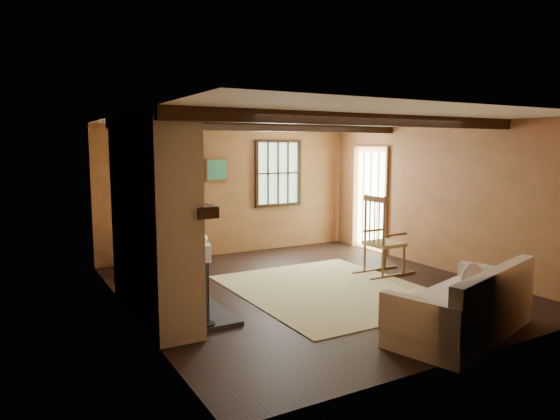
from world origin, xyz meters
TOP-DOWN VIEW (x-y plane):
  - ground at (0.00, 0.00)m, footprint 5.50×5.50m
  - room_envelope at (0.22, 0.26)m, footprint 5.02×5.52m
  - fireplace at (-2.23, -0.00)m, footprint 1.02×2.30m
  - rug at (0.20, -0.20)m, footprint 2.50×3.00m
  - rocking_chair at (1.43, 0.12)m, footprint 0.92×0.52m
  - sofa at (0.49, -2.32)m, footprint 2.08×1.35m
  - firewood_pile at (-1.89, 2.54)m, footprint 0.64×0.12m
  - laundry_basket at (-0.83, 2.43)m, footprint 0.59×0.50m
  - basket_pillow at (-0.83, 2.43)m, footprint 0.51×0.46m
  - armchair at (-1.48, 2.06)m, footprint 0.97×0.98m

SIDE VIEW (x-z plane):
  - ground at x=0.00m, z-range 0.00..0.00m
  - rug at x=0.20m, z-range 0.00..0.01m
  - firewood_pile at x=-1.89m, z-range 0.00..0.23m
  - laundry_basket at x=-0.83m, z-range 0.00..0.30m
  - sofa at x=0.49m, z-range -0.11..0.66m
  - armchair at x=-1.48m, z-range 0.00..0.69m
  - basket_pillow at x=-0.83m, z-range 0.30..0.51m
  - rocking_chair at x=1.43m, z-range -0.10..1.17m
  - fireplace at x=-2.23m, z-range -0.10..2.30m
  - room_envelope at x=0.22m, z-range 0.41..2.85m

